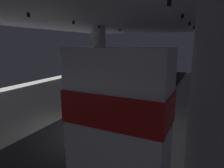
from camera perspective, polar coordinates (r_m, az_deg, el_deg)
ground at (r=9.58m, az=-5.54°, el=-12.89°), size 24.00×44.00×0.06m
ceiling_with_spotlights at (r=8.89m, az=-6.28°, el=21.97°), size 24.00×44.00×0.39m
column_left at (r=18.50m, az=-3.81°, el=7.75°), size 1.23×1.23×5.50m
display_platform_far_left at (r=23.74m, az=-1.97°, el=2.35°), size 5.68×5.68×0.35m
pickup_truck_far_left at (r=23.50m, az=-2.73°, el=4.93°), size 5.19×5.27×2.30m
visitor_walking_near at (r=9.91m, az=-7.99°, el=-6.35°), size 0.32×0.32×1.59m
visitor_walking_far at (r=11.78m, az=4.57°, el=-3.42°), size 0.32×0.32×1.59m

